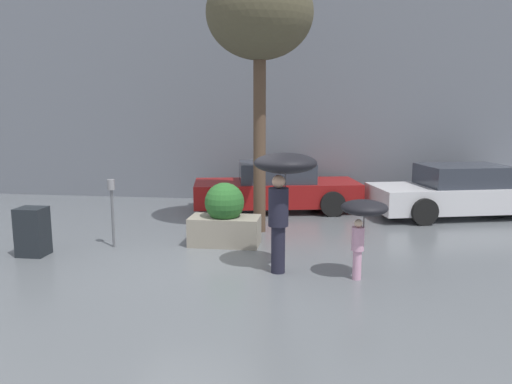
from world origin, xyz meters
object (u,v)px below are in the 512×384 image
at_px(parked_car_near, 276,188).
at_px(person_child, 363,214).
at_px(planter_box, 225,218).
at_px(street_tree, 260,17).
at_px(parked_car_far, 462,192).
at_px(newspaper_box, 33,232).
at_px(person_adult, 284,178).
at_px(parking_meter, 112,199).

bearing_deg(parked_car_near, person_child, -172.21).
relative_size(planter_box, street_tree, 0.25).
bearing_deg(parked_car_far, parked_car_near, 74.13).
xyz_separation_m(person_child, parked_car_far, (2.85, 5.17, -0.46)).
distance_m(person_child, parked_car_near, 5.57).
height_order(parked_car_far, newspaper_box, parked_car_far).
xyz_separation_m(person_child, newspaper_box, (-5.93, 0.52, -0.61)).
distance_m(person_adult, parked_car_near, 5.13).
xyz_separation_m(parked_car_near, parked_car_far, (4.70, -0.06, 0.00)).
xyz_separation_m(parked_car_far, newspaper_box, (-8.78, -4.64, -0.15)).
bearing_deg(planter_box, parked_car_near, 78.74).
xyz_separation_m(planter_box, parking_meter, (-2.13, -0.46, 0.41)).
xyz_separation_m(person_child, street_tree, (-2.01, 2.89, 3.50)).
xyz_separation_m(parked_car_near, street_tree, (-0.15, -2.34, 3.96)).
xyz_separation_m(planter_box, parked_car_near, (0.70, 3.52, 0.04)).
bearing_deg(person_adult, parked_car_near, 48.84).
relative_size(person_child, parked_car_near, 0.28).
height_order(person_adult, person_child, person_adult).
height_order(person_adult, newspaper_box, person_adult).
bearing_deg(planter_box, street_tree, 65.25).
bearing_deg(parked_car_far, person_child, 136.02).
bearing_deg(newspaper_box, person_child, -5.04).
distance_m(parked_car_far, newspaper_box, 9.93).
bearing_deg(street_tree, parking_meter, -148.53).
height_order(planter_box, person_child, person_child).
xyz_separation_m(planter_box, newspaper_box, (-3.37, -1.19, -0.10)).
height_order(parked_car_far, parking_meter, parking_meter).
bearing_deg(newspaper_box, parked_car_near, 49.12).
distance_m(person_child, parked_car_far, 5.92).
height_order(planter_box, parked_car_near, parked_car_near).
distance_m(planter_box, parking_meter, 2.22).
relative_size(person_adult, parked_car_far, 0.41).
bearing_deg(parked_car_far, newspaper_box, 102.79).
relative_size(street_tree, parking_meter, 4.17).
bearing_deg(person_child, planter_box, 129.16).
bearing_deg(planter_box, parking_meter, -167.97).
distance_m(person_adult, newspaper_box, 4.80).
relative_size(person_adult, parking_meter, 1.48).
xyz_separation_m(person_adult, parking_meter, (-3.41, 1.03, -0.62)).
relative_size(person_child, newspaper_box, 1.42).
height_order(parked_car_near, parked_car_far, same).
distance_m(parked_car_near, street_tree, 4.60).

